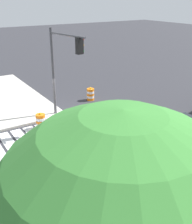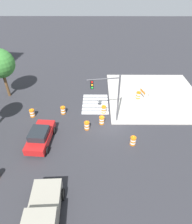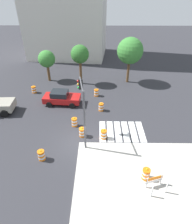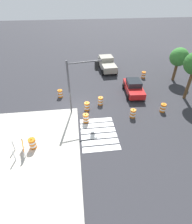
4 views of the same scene
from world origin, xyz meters
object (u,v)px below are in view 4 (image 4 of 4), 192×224
Objects in this scene: traffic_barrel_median_far at (133,113)px; street_tree_streetside_near at (179,57)px; traffic_barrel_on_sidewalk at (33,143)px; traffic_barrel_crosswalk_end at (101,101)px; sports_car at (134,87)px; traffic_barrel_median_near at (86,118)px; traffic_barrel_near_corner at (163,108)px; traffic_light_pole at (80,78)px; pickup_truck at (107,64)px; traffic_barrel_far_curb at (60,94)px; traffic_barrel_opposite_curb at (143,75)px; traffic_barrel_lane_center at (87,106)px; construction_barricade at (21,148)px.

street_tree_streetside_near is at bearing 133.10° from traffic_barrel_median_far.
traffic_barrel_median_far is at bearing -46.90° from street_tree_streetside_near.
traffic_barrel_crosswalk_end is at bearing 132.45° from traffic_barrel_on_sidewalk.
sports_car is 7.92m from traffic_barrel_median_near.
traffic_barrel_crosswalk_end is at bearing -133.17° from traffic_barrel_median_far.
traffic_light_pole is at bearing -96.97° from traffic_barrel_near_corner.
sports_car is 8.03m from pickup_truck.
sports_car is at bearing 88.57° from traffic_barrel_far_curb.
traffic_barrel_opposite_curb is (3.66, 4.73, -0.52)m from pickup_truck.
traffic_barrel_near_corner is 0.19× the size of traffic_light_pole.
traffic_barrel_median_far is at bearing 108.64° from traffic_barrel_on_sidewalk.
traffic_barrel_lane_center is 1.00× the size of traffic_barrel_opposite_curb.
pickup_truck reaches higher than traffic_barrel_on_sidewalk.
pickup_truck is at bearing -119.25° from street_tree_streetside_near.
traffic_barrel_near_corner is (11.90, 3.95, -0.52)m from pickup_truck.
traffic_barrel_crosswalk_end is at bearing 117.42° from traffic_light_pole.
traffic_barrel_median_near is 5.42m from traffic_barrel_on_sidewalk.
traffic_barrel_median_far is at bearing 92.18° from traffic_barrel_median_near.
pickup_truck is 10.18m from street_tree_streetside_near.
traffic_barrel_far_curb is at bearing -42.41° from pickup_truck.
traffic_barrel_median_near is 15.34m from street_tree_streetside_near.
traffic_barrel_crosswalk_end is at bearing 64.04° from traffic_barrel_far_curb.
street_tree_streetside_near is at bearing 60.75° from pickup_truck.
traffic_barrel_median_far is (2.72, 2.90, 0.00)m from traffic_barrel_crosswalk_end.
street_tree_streetside_near is (-10.76, 17.45, 2.61)m from traffic_barrel_on_sidewalk.
traffic_barrel_lane_center is 0.23× the size of street_tree_streetside_near.
traffic_barrel_near_corner is at bearing 99.55° from traffic_barrel_median_far.
pickup_truck reaches higher than traffic_barrel_median_near.
traffic_barrel_median_far is 11.50m from street_tree_streetside_near.
traffic_barrel_median_far is (0.58, -3.44, 0.00)m from traffic_barrel_near_corner.
pickup_truck reaches higher than traffic_barrel_far_curb.
traffic_barrel_median_near is at bearing -87.82° from traffic_barrel_median_far.
traffic_barrel_near_corner is 1.00× the size of traffic_barrel_median_far.
construction_barricade is (6.31, -7.16, 0.27)m from traffic_barrel_crosswalk_end.
traffic_barrel_median_far is at bearing 56.46° from traffic_barrel_far_curb.
traffic_barrel_median_far is at bearing 2.35° from pickup_truck.
street_tree_streetside_near is at bearing 121.67° from traffic_barrel_on_sidewalk.
traffic_barrel_lane_center is 1.00× the size of traffic_barrel_on_sidewalk.
sports_car is 4.81m from traffic_barrel_crosswalk_end.
construction_barricade is (3.41, -5.30, 0.27)m from traffic_barrel_median_near.
traffic_barrel_opposite_curb is at bearing -106.82° from street_tree_streetside_near.
construction_barricade reaches higher than traffic_barrel_far_curb.
traffic_light_pole reaches higher than construction_barricade.
traffic_barrel_crosswalk_end is 4.21m from traffic_light_pole.
traffic_light_pole is (0.21, -0.54, 3.46)m from traffic_barrel_lane_center.
traffic_barrel_median_near and traffic_barrel_far_curb have the same top height.
pickup_truck reaches higher than traffic_barrel_opposite_curb.
sports_car is 4.33× the size of traffic_barrel_crosswalk_end.
traffic_barrel_median_far is (4.70, -1.47, -0.36)m from sports_car.
traffic_barrel_on_sidewalk reaches higher than traffic_barrel_opposite_curb.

